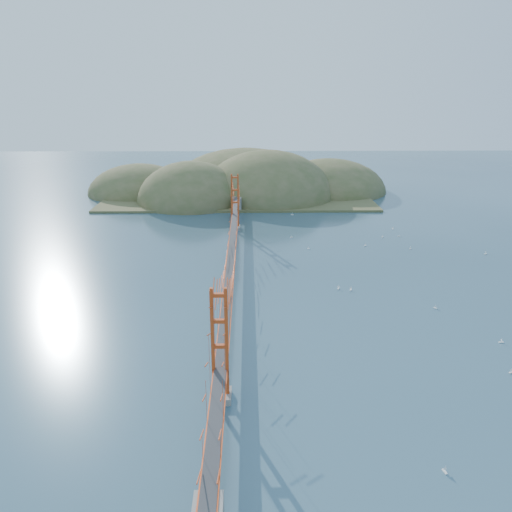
{
  "coord_description": "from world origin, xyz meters",
  "views": [
    {
      "loc": [
        2.73,
        -71.37,
        29.01
      ],
      "look_at": [
        3.87,
        0.0,
        4.35
      ],
      "focal_mm": 35.0,
      "sensor_mm": 36.0,
      "label": 1
    }
  ],
  "objects_px": {
    "bridge": "(230,239)",
    "sailboat_0": "(338,288)",
    "sailboat_1": "(435,307)",
    "sailboat_2": "(501,342)"
  },
  "relations": [
    {
      "from": "bridge",
      "to": "sailboat_0",
      "type": "bearing_deg",
      "value": -10.16
    },
    {
      "from": "bridge",
      "to": "sailboat_1",
      "type": "relative_size",
      "value": 145.57
    },
    {
      "from": "sailboat_2",
      "to": "sailboat_0",
      "type": "height_order",
      "value": "sailboat_0"
    },
    {
      "from": "sailboat_1",
      "to": "sailboat_2",
      "type": "bearing_deg",
      "value": -65.31
    },
    {
      "from": "bridge",
      "to": "sailboat_2",
      "type": "bearing_deg",
      "value": -30.91
    },
    {
      "from": "sailboat_2",
      "to": "sailboat_0",
      "type": "bearing_deg",
      "value": 134.7
    },
    {
      "from": "sailboat_0",
      "to": "sailboat_1",
      "type": "height_order",
      "value": "sailboat_0"
    },
    {
      "from": "sailboat_2",
      "to": "sailboat_1",
      "type": "distance_m",
      "value": 10.59
    },
    {
      "from": "bridge",
      "to": "sailboat_0",
      "type": "height_order",
      "value": "bridge"
    },
    {
      "from": "bridge",
      "to": "sailboat_0",
      "type": "relative_size",
      "value": 127.38
    }
  ]
}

